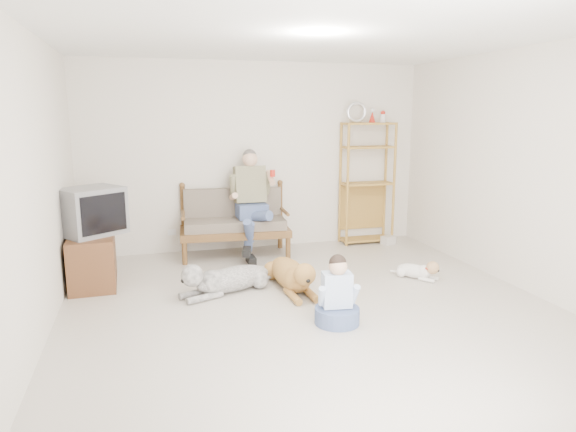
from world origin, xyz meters
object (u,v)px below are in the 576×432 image
object	(u,v)px
loveseat	(234,221)
tv_stand	(92,260)
etagere	(367,182)
golden_retriever	(292,275)

from	to	relation	value
loveseat	tv_stand	xyz separation A→B (m)	(-1.82, -0.84, -0.19)
etagere	golden_retriever	size ratio (longest dim) A/B	1.54
golden_retriever	tv_stand	bearing A→B (deg)	158.15
tv_stand	golden_retriever	bearing A→B (deg)	-21.62
etagere	tv_stand	xyz separation A→B (m)	(-3.91, -0.99, -0.64)
tv_stand	golden_retriever	xyz separation A→B (m)	(2.20, -0.79, -0.13)
etagere	tv_stand	size ratio (longest dim) A/B	2.34
loveseat	golden_retriever	size ratio (longest dim) A/B	1.11
golden_retriever	loveseat	bearing A→B (deg)	101.17
loveseat	etagere	size ratio (longest dim) A/B	0.72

